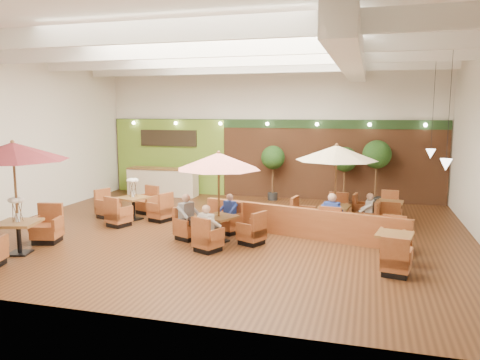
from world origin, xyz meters
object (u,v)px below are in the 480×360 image
(table_5, at_px, (382,212))
(table_0, at_px, (14,169))
(topiary_2, at_px, (377,157))
(topiary_1, at_px, (345,162))
(table_4, at_px, (394,248))
(topiary_0, at_px, (273,160))
(diner_4, at_px, (368,208))
(table_2, at_px, (336,171))
(diner_0, at_px, (208,223))
(diner_2, at_px, (188,212))
(diner_1, at_px, (229,209))
(booth_divider, at_px, (299,222))
(table_3, at_px, (134,207))
(table_1, at_px, (219,180))
(diner_3, at_px, (332,212))
(service_counter, at_px, (163,182))

(table_5, bearing_deg, table_0, -138.15)
(topiary_2, bearing_deg, topiary_1, 180.00)
(table_4, height_order, topiary_0, topiary_0)
(table_0, xyz_separation_m, topiary_0, (4.68, 8.78, -0.53))
(topiary_0, bearing_deg, diner_4, -48.74)
(topiary_0, relative_size, diner_4, 3.01)
(table_2, distance_m, topiary_1, 4.25)
(diner_0, height_order, diner_2, diner_2)
(table_0, height_order, diner_1, table_0)
(booth_divider, distance_m, table_3, 5.65)
(table_3, relative_size, table_5, 1.14)
(diner_0, height_order, diner_4, diner_0)
(table_3, relative_size, topiary_2, 1.10)
(booth_divider, distance_m, topiary_2, 5.88)
(table_1, height_order, diner_2, table_1)
(booth_divider, relative_size, diner_4, 8.44)
(topiary_0, bearing_deg, table_4, -58.02)
(table_0, relative_size, diner_4, 4.01)
(diner_2, bearing_deg, diner_3, 130.99)
(table_4, height_order, diner_4, diner_4)
(diner_1, bearing_deg, table_4, -171.65)
(table_3, distance_m, diner_3, 6.56)
(table_3, bearing_deg, table_0, -82.76)
(diner_0, distance_m, diner_4, 4.96)
(table_4, relative_size, diner_1, 3.50)
(service_counter, distance_m, table_1, 7.75)
(table_1, height_order, table_4, table_1)
(topiary_2, bearing_deg, table_0, -134.60)
(topiary_0, relative_size, diner_1, 3.08)
(table_1, bearing_deg, diner_4, 52.71)
(table_3, height_order, diner_1, table_3)
(table_3, xyz_separation_m, topiary_2, (7.73, 4.59, 1.42))
(table_1, relative_size, topiary_1, 1.19)
(diner_1, bearing_deg, topiary_0, -65.21)
(diner_0, bearing_deg, topiary_2, 89.66)
(diner_0, relative_size, diner_3, 0.90)
(table_4, height_order, diner_1, diner_1)
(table_5, height_order, topiary_1, topiary_1)
(table_5, height_order, diner_0, diner_0)
(topiary_0, bearing_deg, booth_divider, -70.65)
(topiary_1, bearing_deg, diner_2, -121.51)
(topiary_1, xyz_separation_m, diner_3, (-0.04, -5.21, -0.87))
(booth_divider, height_order, table_2, table_2)
(table_2, relative_size, diner_4, 3.59)
(table_4, bearing_deg, diner_2, -175.40)
(table_2, height_order, table_5, table_2)
(service_counter, height_order, booth_divider, service_counter)
(topiary_1, bearing_deg, diner_4, -77.73)
(diner_0, bearing_deg, booth_divider, 73.71)
(booth_divider, xyz_separation_m, topiary_1, (0.94, 5.30, 1.22))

